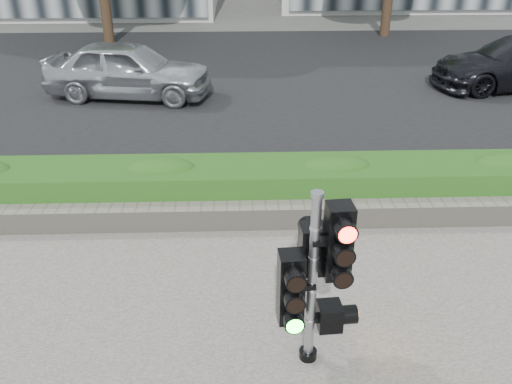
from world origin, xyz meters
TOP-DOWN VIEW (x-y plane):
  - ground at (0.00, 0.00)m, footprint 120.00×120.00m
  - road at (0.00, 10.00)m, footprint 60.00×13.00m
  - curb at (0.00, 3.15)m, footprint 60.00×0.25m
  - stone_wall at (0.00, 1.90)m, footprint 12.00×0.32m
  - hedge at (0.00, 2.55)m, footprint 12.00×1.00m
  - traffic_signal at (0.71, -0.77)m, footprint 0.69×0.52m
  - car_silver at (-2.69, 8.28)m, footprint 4.26×2.26m

SIDE VIEW (x-z plane):
  - ground at x=0.00m, z-range 0.00..0.00m
  - road at x=0.00m, z-range 0.00..0.02m
  - curb at x=0.00m, z-range 0.00..0.12m
  - stone_wall at x=0.00m, z-range 0.03..0.37m
  - hedge at x=0.00m, z-range 0.03..0.71m
  - car_silver at x=-2.69m, z-range 0.02..1.40m
  - traffic_signal at x=0.71m, z-range 0.13..2.09m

